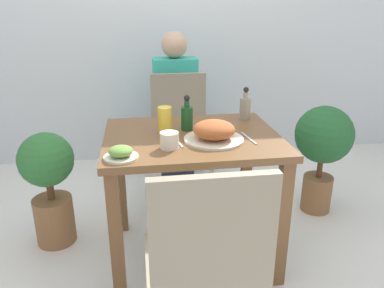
# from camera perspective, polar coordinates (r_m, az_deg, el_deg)

# --- Properties ---
(ground_plane) EXTENTS (16.00, 16.00, 0.00)m
(ground_plane) POSITION_cam_1_polar(r_m,az_deg,el_deg) (2.28, 0.00, -16.15)
(ground_plane) COLOR silver
(wall_back) EXTENTS (8.00, 0.05, 2.60)m
(wall_back) POSITION_cam_1_polar(r_m,az_deg,el_deg) (3.36, -4.16, 19.45)
(wall_back) COLOR silver
(wall_back) RESTS_ON ground_plane
(dining_table) EXTENTS (0.90, 0.72, 0.73)m
(dining_table) POSITION_cam_1_polar(r_m,az_deg,el_deg) (1.98, 0.00, -2.07)
(dining_table) COLOR brown
(dining_table) RESTS_ON ground_plane
(chair_near) EXTENTS (0.42, 0.42, 0.90)m
(chair_near) POSITION_cam_1_polar(r_m,az_deg,el_deg) (1.38, 2.12, -17.59)
(chair_near) COLOR gray
(chair_near) RESTS_ON ground_plane
(chair_far) EXTENTS (0.42, 0.42, 0.90)m
(chair_far) POSITION_cam_1_polar(r_m,az_deg,el_deg) (2.69, -1.76, 2.06)
(chair_far) COLOR gray
(chair_far) RESTS_ON ground_plane
(food_plate) EXTENTS (0.30, 0.30, 0.10)m
(food_plate) POSITION_cam_1_polar(r_m,az_deg,el_deg) (1.85, 3.36, 1.89)
(food_plate) COLOR beige
(food_plate) RESTS_ON dining_table
(side_plate) EXTENTS (0.15, 0.15, 0.06)m
(side_plate) POSITION_cam_1_polar(r_m,az_deg,el_deg) (1.66, -10.80, -1.39)
(side_plate) COLOR beige
(side_plate) RESTS_ON dining_table
(drink_cup) EXTENTS (0.09, 0.09, 0.08)m
(drink_cup) POSITION_cam_1_polar(r_m,az_deg,el_deg) (1.75, -3.47, 0.56)
(drink_cup) COLOR silver
(drink_cup) RESTS_ON dining_table
(juice_glass) EXTENTS (0.07, 0.07, 0.14)m
(juice_glass) POSITION_cam_1_polar(r_m,az_deg,el_deg) (1.93, -4.14, 3.58)
(juice_glass) COLOR gold
(juice_glass) RESTS_ON dining_table
(sauce_bottle) EXTENTS (0.06, 0.06, 0.19)m
(sauce_bottle) POSITION_cam_1_polar(r_m,az_deg,el_deg) (2.21, 8.11, 5.63)
(sauce_bottle) COLOR gray
(sauce_bottle) RESTS_ON dining_table
(condiment_bottle) EXTENTS (0.06, 0.06, 0.19)m
(condiment_bottle) POSITION_cam_1_polar(r_m,az_deg,el_deg) (2.00, -0.79, 4.19)
(condiment_bottle) COLOR #194C23
(condiment_bottle) RESTS_ON dining_table
(fork_utensil) EXTENTS (0.04, 0.17, 0.00)m
(fork_utensil) POSITION_cam_1_polar(r_m,az_deg,el_deg) (1.83, -2.15, 0.35)
(fork_utensil) COLOR silver
(fork_utensil) RESTS_ON dining_table
(spoon_utensil) EXTENTS (0.03, 0.19, 0.00)m
(spoon_utensil) POSITION_cam_1_polar(r_m,az_deg,el_deg) (1.90, 8.62, 0.90)
(spoon_utensil) COLOR silver
(spoon_utensil) RESTS_ON dining_table
(potted_plant_left) EXTENTS (0.31, 0.31, 0.69)m
(potted_plant_left) POSITION_cam_1_polar(r_m,az_deg,el_deg) (2.32, -20.96, -5.24)
(potted_plant_left) COLOR brown
(potted_plant_left) RESTS_ON ground_plane
(potted_plant_right) EXTENTS (0.38, 0.38, 0.75)m
(potted_plant_right) POSITION_cam_1_polar(r_m,az_deg,el_deg) (2.63, 19.31, -0.05)
(potted_plant_right) COLOR brown
(potted_plant_right) RESTS_ON ground_plane
(person_figure) EXTENTS (0.34, 0.22, 1.17)m
(person_figure) POSITION_cam_1_polar(r_m,az_deg,el_deg) (3.04, -2.56, 5.65)
(person_figure) COLOR #2D3347
(person_figure) RESTS_ON ground_plane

